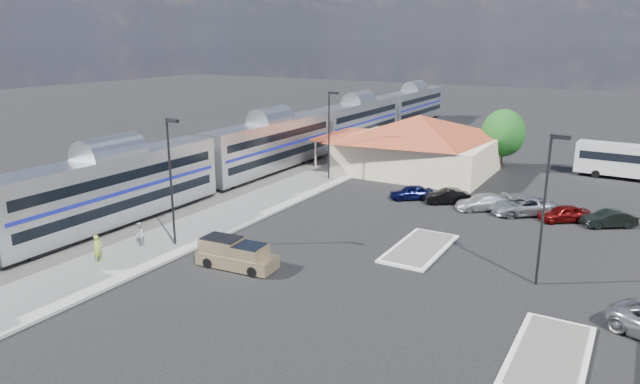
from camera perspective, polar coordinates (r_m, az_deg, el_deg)
The scene contains 22 objects.
ground at distance 39.82m, azimuth 3.47°, elevation -5.60°, with size 280.00×280.00×0.00m, color black.
railbed at distance 57.58m, azimuth -11.80°, elevation 0.76°, with size 16.00×100.00×0.12m, color #4C4944.
platform at distance 50.59m, azimuth -5.66°, elevation -0.96°, with size 5.50×92.00×0.18m, color gray.
passenger_train at distance 61.23m, azimuth -4.89°, elevation 4.58°, with size 3.00×104.00×5.55m.
freight_cars at distance 56.05m, azimuth -17.31°, elevation 1.95°, with size 2.80×46.00×4.00m.
station_depot at distance 62.09m, azimuth 9.73°, elevation 4.81°, with size 18.35×12.24×6.20m.
traffic_island_south at distance 40.05m, azimuth 9.92°, elevation -5.53°, with size 3.30×7.50×0.21m.
traffic_island_north at distance 29.10m, azimuth 21.96°, elevation -14.84°, with size 3.30×7.50×0.21m.
lamp_plat_s at distance 39.71m, azimuth -14.65°, elevation 1.92°, with size 1.08×0.25×9.00m.
lamp_plat_n at distance 57.14m, azimuth 0.98°, elevation 6.38°, with size 1.08×0.25×9.00m.
lamp_lot at distance 34.78m, azimuth 21.73°, elevation -0.54°, with size 1.08×0.25×9.00m.
tree_depot at distance 65.57m, azimuth 17.86°, elevation 5.64°, with size 4.71×4.71×6.63m.
pickup_truck at distance 36.58m, azimuth -8.29°, elevation -6.25°, with size 5.28×2.27×1.78m.
coach_bus at distance 66.14m, azimuth 28.98°, elevation 2.78°, with size 11.17×2.97×3.55m.
person_a at distance 39.15m, azimuth -21.32°, elevation -5.31°, with size 0.68×0.44×1.86m, color #B2D642.
person_b at distance 41.35m, azimuth -17.60°, elevation -4.02°, with size 0.81×0.63×1.67m, color silver.
parked_car_a at distance 51.86m, azimuth 9.09°, elevation -0.02°, with size 1.56×3.88×1.32m, color #0B0F3B.
parked_car_b at distance 51.14m, azimuth 12.55°, elevation -0.42°, with size 1.39×3.98×1.31m, color black.
parked_car_c at distance 50.05m, azimuth 15.93°, elevation -0.98°, with size 1.88×4.62×1.34m, color silver.
parked_car_d at distance 49.69m, azimuth 19.59°, elevation -1.32°, with size 2.45×5.31×1.48m, color #9CA0A4.
parked_car_e at distance 49.01m, azimuth 23.18°, elevation -1.98°, with size 1.59×3.95×1.35m, color maroon.
parked_car_f at distance 49.09m, azimuth 26.91°, elevation -2.40°, with size 1.41×4.04×1.33m, color black.
Camera 1 is at (16.50, -33.35, 14.16)m, focal length 32.00 mm.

